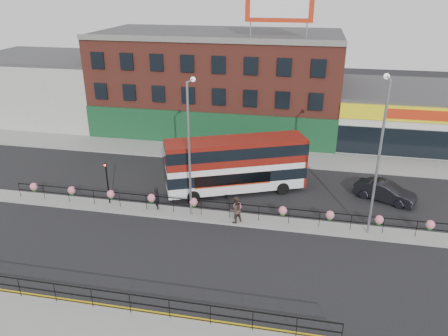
% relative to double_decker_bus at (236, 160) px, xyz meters
% --- Properties ---
extents(ground, '(120.00, 120.00, 0.00)m').
position_rel_double_decker_bus_xyz_m(ground, '(-0.68, -4.36, -2.64)').
color(ground, black).
rests_on(ground, ground).
extents(north_pavement, '(60.00, 4.00, 0.15)m').
position_rel_double_decker_bus_xyz_m(north_pavement, '(-0.68, 7.64, -2.56)').
color(north_pavement, gray).
rests_on(north_pavement, ground).
extents(median, '(60.00, 1.60, 0.15)m').
position_rel_double_decker_bus_xyz_m(median, '(-0.68, -4.36, -2.56)').
color(median, gray).
rests_on(median, ground).
extents(yellow_line_inner, '(60.00, 0.10, 0.01)m').
position_rel_double_decker_bus_xyz_m(yellow_line_inner, '(-0.68, -14.06, -2.63)').
color(yellow_line_inner, gold).
rests_on(yellow_line_inner, ground).
extents(yellow_line_outer, '(60.00, 0.10, 0.01)m').
position_rel_double_decker_bus_xyz_m(yellow_line_outer, '(-0.68, -14.24, -2.63)').
color(yellow_line_outer, gold).
rests_on(yellow_line_outer, ground).
extents(brick_building, '(25.00, 12.21, 10.30)m').
position_rel_double_decker_bus_xyz_m(brick_building, '(-4.68, 15.60, 2.49)').
color(brick_building, brown).
rests_on(brick_building, ground).
extents(supermarket, '(15.00, 12.25, 5.30)m').
position_rel_double_decker_bus_xyz_m(supermarket, '(15.32, 15.54, 0.01)').
color(supermarket, silver).
rests_on(supermarket, ground).
extents(warehouse_west, '(15.50, 12.00, 7.30)m').
position_rel_double_decker_bus_xyz_m(warehouse_west, '(-24.93, 15.64, 1.01)').
color(warehouse_west, '#ABAAA5').
rests_on(warehouse_west, ground).
extents(billboard, '(6.00, 0.29, 4.40)m').
position_rel_double_decker_bus_xyz_m(billboard, '(1.82, 10.63, 10.55)').
color(billboard, '#B8280F').
rests_on(billboard, brick_building).
extents(median_railing, '(30.04, 0.56, 1.23)m').
position_rel_double_decker_bus_xyz_m(median_railing, '(-0.68, -4.36, -1.59)').
color(median_railing, black).
rests_on(median_railing, median).
extents(south_railing, '(20.04, 0.05, 1.12)m').
position_rel_double_decker_bus_xyz_m(south_railing, '(-2.68, -14.46, -1.68)').
color(south_railing, black).
rests_on(south_railing, south_pavement).
extents(double_decker_bus, '(10.74, 6.46, 4.29)m').
position_rel_double_decker_bus_xyz_m(double_decker_bus, '(0.00, 0.00, 0.00)').
color(double_decker_bus, white).
rests_on(double_decker_bus, ground).
extents(car, '(4.81, 5.52, 1.44)m').
position_rel_double_decker_bus_xyz_m(car, '(11.08, 0.73, -1.92)').
color(car, black).
rests_on(car, ground).
extents(pedestrian_a, '(0.79, 0.71, 1.56)m').
position_rel_double_decker_bus_xyz_m(pedestrian_a, '(-4.93, -4.07, -1.71)').
color(pedestrian_a, black).
rests_on(pedestrian_a, median).
extents(pedestrian_b, '(1.61, 1.61, 1.87)m').
position_rel_double_decker_bus_xyz_m(pedestrian_b, '(0.81, -4.86, -1.55)').
color(pedestrian_b, '#403028').
rests_on(pedestrian_b, median).
extents(lamp_column_west, '(0.33, 1.63, 9.29)m').
position_rel_double_decker_bus_xyz_m(lamp_column_west, '(-2.36, -4.23, 3.02)').
color(lamp_column_west, gray).
rests_on(lamp_column_west, median).
extents(lamp_column_east, '(0.36, 1.74, 9.94)m').
position_rel_double_decker_bus_xyz_m(lamp_column_east, '(9.41, -4.21, 3.41)').
color(lamp_column_east, gray).
rests_on(lamp_column_east, median).
extents(traffic_light_median, '(0.15, 0.28, 3.65)m').
position_rel_double_decker_bus_xyz_m(traffic_light_median, '(-8.68, -3.97, -0.17)').
color(traffic_light_median, black).
rests_on(traffic_light_median, median).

